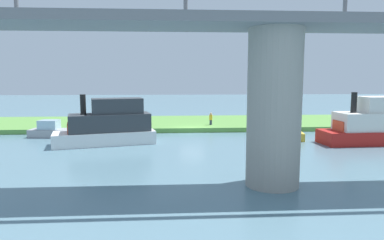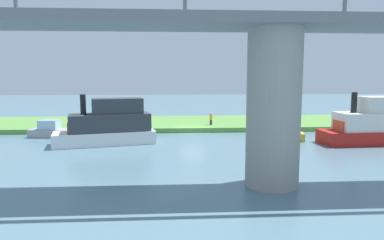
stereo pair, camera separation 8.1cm
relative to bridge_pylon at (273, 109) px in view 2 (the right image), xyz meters
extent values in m
plane|color=slate|center=(3.21, -18.21, -4.23)|extent=(160.00, 160.00, 0.00)
cube|color=#5B9342|center=(3.21, -24.21, -3.98)|extent=(80.00, 12.00, 0.50)
cylinder|color=#9E998E|center=(0.00, 0.00, 0.00)|extent=(2.88, 2.88, 8.45)
cube|color=slate|center=(0.00, 0.00, 4.48)|extent=(64.92, 4.00, 0.50)
cylinder|color=slate|center=(-4.64, -2.00, 6.03)|extent=(0.24, 0.24, 2.60)
cylinder|color=#2D334C|center=(0.92, -20.71, -3.45)|extent=(0.29, 0.29, 0.55)
cylinder|color=gold|center=(0.92, -20.71, -2.88)|extent=(0.47, 0.47, 0.60)
sphere|color=tan|center=(0.92, -20.71, -2.46)|extent=(0.24, 0.24, 0.24)
cylinder|color=brown|center=(-4.18, -19.06, -3.33)|extent=(0.20, 0.20, 0.79)
cube|color=white|center=(11.33, -12.49, -3.65)|extent=(9.11, 4.90, 1.16)
cube|color=#33383D|center=(10.86, -12.61, -2.30)|extent=(7.35, 4.20, 1.54)
cube|color=#33383D|center=(10.21, -12.77, -0.86)|extent=(4.73, 3.18, 1.35)
cylinder|color=black|center=(13.01, -12.07, -0.66)|extent=(0.48, 0.48, 1.73)
cube|color=#D84C2D|center=(13.57, -11.93, -2.64)|extent=(1.91, 2.05, 0.87)
cube|color=gold|center=(-4.60, -13.51, -3.86)|extent=(4.88, 2.46, 0.73)
cube|color=silver|center=(-3.99, -13.62, -3.09)|extent=(1.89, 1.60, 0.83)
cube|color=red|center=(-12.35, -11.26, -3.63)|extent=(9.12, 3.41, 1.20)
cube|color=white|center=(-12.84, -11.28, -2.23)|extent=(7.31, 3.02, 1.60)
cylinder|color=black|center=(-10.55, -11.18, -0.53)|extent=(0.50, 0.50, 1.80)
cube|color=#D84C2D|center=(-9.95, -11.15, -2.58)|extent=(1.68, 1.87, 0.90)
cube|color=#99999E|center=(16.83, -16.56, -3.83)|extent=(5.19, 2.26, 0.78)
cube|color=silver|center=(17.50, -16.63, -2.99)|extent=(1.94, 1.60, 0.90)
camera|label=1|loc=(5.58, 18.18, 1.69)|focal=32.48mm
camera|label=2|loc=(5.50, 18.19, 1.69)|focal=32.48mm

